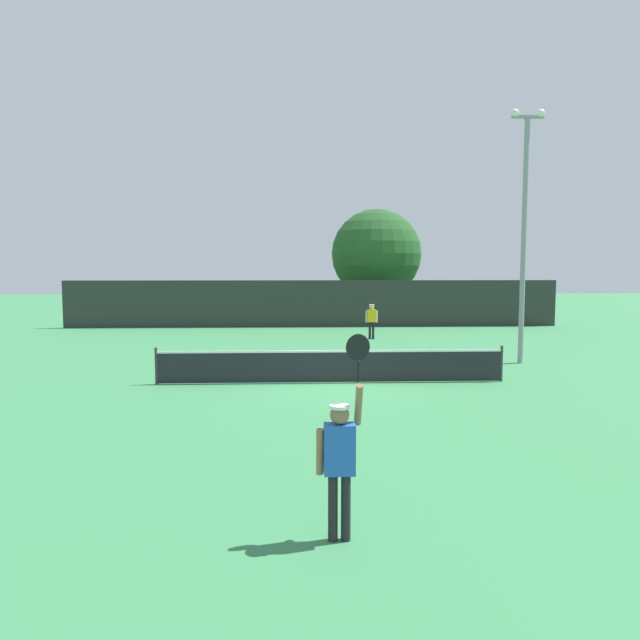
{
  "coord_description": "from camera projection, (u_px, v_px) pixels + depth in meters",
  "views": [
    {
      "loc": [
        -1.05,
        -16.78,
        3.35
      ],
      "look_at": [
        -0.15,
        3.98,
        1.5
      ],
      "focal_mm": 32.55,
      "sensor_mm": 36.0,
      "label": 1
    }
  ],
  "objects": [
    {
      "name": "ground_plane",
      "position": [
        331.0,
        383.0,
        17.04
      ],
      "size": [
        120.0,
        120.0,
        0.0
      ],
      "primitive_type": "plane",
      "color": "#387F4C"
    },
    {
      "name": "light_pole",
      "position": [
        524.0,
        222.0,
        20.14
      ],
      "size": [
        1.18,
        0.28,
        8.79
      ],
      "color": "gray",
      "rests_on": "ground"
    },
    {
      "name": "parked_car_far",
      "position": [
        452.0,
        304.0,
        42.49
      ],
      "size": [
        2.17,
        4.31,
        1.69
      ],
      "rotation": [
        0.0,
        0.0,
        -0.07
      ],
      "color": "white",
      "rests_on": "ground"
    },
    {
      "name": "tennis_net",
      "position": [
        331.0,
        365.0,
        17.0
      ],
      "size": [
        10.23,
        0.08,
        1.07
      ],
      "color": "#232328",
      "rests_on": "ground"
    },
    {
      "name": "large_tree",
      "position": [
        376.0,
        254.0,
        37.24
      ],
      "size": [
        5.75,
        5.75,
        7.14
      ],
      "color": "brown",
      "rests_on": "ground"
    },
    {
      "name": "parked_car_mid",
      "position": [
        341.0,
        305.0,
        40.97
      ],
      "size": [
        1.97,
        4.23,
        1.69
      ],
      "rotation": [
        0.0,
        0.0,
        -0.02
      ],
      "color": "#B7B7BC",
      "rests_on": "ground"
    },
    {
      "name": "player_receiving",
      "position": [
        372.0,
        318.0,
        27.44
      ],
      "size": [
        0.57,
        0.24,
        1.65
      ],
      "rotation": [
        0.0,
        0.0,
        3.14
      ],
      "color": "yellow",
      "rests_on": "ground"
    },
    {
      "name": "player_serving",
      "position": [
        340.0,
        451.0,
        7.08
      ],
      "size": [
        0.68,
        0.4,
        2.55
      ],
      "color": "blue",
      "rests_on": "ground"
    },
    {
      "name": "perimeter_fence",
      "position": [
        313.0,
        304.0,
        33.25
      ],
      "size": [
        28.29,
        0.12,
        2.68
      ],
      "primitive_type": "cube",
      "color": "#2D332D",
      "rests_on": "ground"
    },
    {
      "name": "parked_car_near",
      "position": [
        190.0,
        308.0,
        38.15
      ],
      "size": [
        1.99,
        4.24,
        1.69
      ],
      "rotation": [
        0.0,
        0.0,
        -0.02
      ],
      "color": "white",
      "rests_on": "ground"
    },
    {
      "name": "tennis_ball",
      "position": [
        270.0,
        362.0,
        20.53
      ],
      "size": [
        0.07,
        0.07,
        0.07
      ],
      "primitive_type": "sphere",
      "color": "#CCE033",
      "rests_on": "ground"
    }
  ]
}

